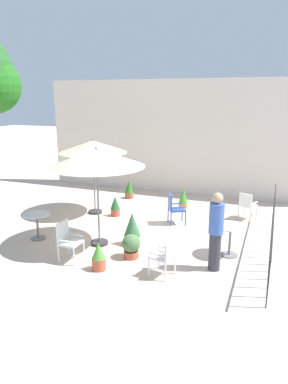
{
  "coord_description": "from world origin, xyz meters",
  "views": [
    {
      "loc": [
        3.42,
        -8.74,
        3.7
      ],
      "look_at": [
        0.0,
        0.3,
        1.08
      ],
      "focal_mm": 32.96,
      "sensor_mm": 36.0,
      "label": 1
    }
  ],
  "objects_px": {
    "patio_umbrella_0": "(93,147)",
    "patio_chair_2": "(67,239)",
    "potted_plant_0": "(115,206)",
    "cafe_table_0": "(230,235)",
    "potted_plant_1": "(183,198)",
    "potted_plant_2": "(132,227)",
    "potted_plant_4": "(99,256)",
    "patio_chair_1": "(165,255)",
    "cafe_table_1": "(37,221)",
    "standing_person": "(216,231)",
    "patio_chair_3": "(247,204)",
    "potted_plant_5": "(129,190)",
    "potted_plant_3": "(131,246)",
    "patio_chair_0": "(174,207)",
    "patio_umbrella_1": "(97,159)"
  },
  "relations": [
    {
      "from": "cafe_table_1",
      "to": "potted_plant_1",
      "type": "height_order",
      "value": "potted_plant_1"
    },
    {
      "from": "patio_chair_0",
      "to": "potted_plant_3",
      "type": "bearing_deg",
      "value": -96.66
    },
    {
      "from": "cafe_table_1",
      "to": "potted_plant_2",
      "type": "height_order",
      "value": "potted_plant_2"
    },
    {
      "from": "patio_chair_1",
      "to": "patio_chair_3",
      "type": "distance_m",
      "value": 4.5
    },
    {
      "from": "patio_umbrella_1",
      "to": "patio_chair_3",
      "type": "distance_m",
      "value": 5.04
    },
    {
      "from": "patio_chair_2",
      "to": "potted_plant_5",
      "type": "bearing_deg",
      "value": 97.58
    },
    {
      "from": "standing_person",
      "to": "patio_chair_0",
      "type": "bearing_deg",
      "value": 123.41
    },
    {
      "from": "patio_chair_3",
      "to": "potted_plant_5",
      "type": "distance_m",
      "value": 4.43
    },
    {
      "from": "potted_plant_0",
      "to": "potted_plant_3",
      "type": "bearing_deg",
      "value": -57.82
    },
    {
      "from": "patio_chair_0",
      "to": "patio_chair_3",
      "type": "distance_m",
      "value": 2.32
    },
    {
      "from": "patio_chair_2",
      "to": "standing_person",
      "type": "height_order",
      "value": "standing_person"
    },
    {
      "from": "patio_chair_2",
      "to": "potted_plant_4",
      "type": "bearing_deg",
      "value": -10.89
    },
    {
      "from": "cafe_table_1",
      "to": "standing_person",
      "type": "height_order",
      "value": "standing_person"
    },
    {
      "from": "patio_chair_1",
      "to": "potted_plant_4",
      "type": "distance_m",
      "value": 1.48
    },
    {
      "from": "cafe_table_1",
      "to": "patio_umbrella_0",
      "type": "bearing_deg",
      "value": 80.97
    },
    {
      "from": "patio_umbrella_0",
      "to": "cafe_table_0",
      "type": "distance_m",
      "value": 5.13
    },
    {
      "from": "patio_chair_2",
      "to": "potted_plant_5",
      "type": "xyz_separation_m",
      "value": [
        -0.7,
        5.29,
        -0.2
      ]
    },
    {
      "from": "patio_umbrella_0",
      "to": "potted_plant_5",
      "type": "distance_m",
      "value": 2.74
    },
    {
      "from": "cafe_table_0",
      "to": "potted_plant_2",
      "type": "xyz_separation_m",
      "value": [
        -2.43,
        -0.22,
        -0.06
      ]
    },
    {
      "from": "potted_plant_0",
      "to": "potted_plant_3",
      "type": "relative_size",
      "value": 1.12
    },
    {
      "from": "patio_chair_2",
      "to": "potted_plant_5",
      "type": "distance_m",
      "value": 5.35
    },
    {
      "from": "cafe_table_0",
      "to": "cafe_table_1",
      "type": "relative_size",
      "value": 1.07
    },
    {
      "from": "potted_plant_0",
      "to": "potted_plant_5",
      "type": "height_order",
      "value": "potted_plant_5"
    },
    {
      "from": "potted_plant_2",
      "to": "potted_plant_3",
      "type": "distance_m",
      "value": 0.8
    },
    {
      "from": "potted_plant_4",
      "to": "patio_chair_1",
      "type": "bearing_deg",
      "value": 9.8
    },
    {
      "from": "cafe_table_1",
      "to": "standing_person",
      "type": "xyz_separation_m",
      "value": [
        4.73,
        -0.08,
        0.42
      ]
    },
    {
      "from": "patio_chair_2",
      "to": "potted_plant_3",
      "type": "relative_size",
      "value": 1.62
    },
    {
      "from": "patio_chair_0",
      "to": "potted_plant_3",
      "type": "height_order",
      "value": "patio_chair_0"
    },
    {
      "from": "patio_chair_1",
      "to": "potted_plant_0",
      "type": "bearing_deg",
      "value": 129.96
    },
    {
      "from": "patio_umbrella_0",
      "to": "patio_chair_2",
      "type": "height_order",
      "value": "patio_umbrella_0"
    },
    {
      "from": "patio_chair_2",
      "to": "potted_plant_2",
      "type": "relative_size",
      "value": 1.09
    },
    {
      "from": "patio_umbrella_0",
      "to": "potted_plant_4",
      "type": "height_order",
      "value": "patio_umbrella_0"
    },
    {
      "from": "cafe_table_1",
      "to": "patio_chair_2",
      "type": "bearing_deg",
      "value": -29.11
    },
    {
      "from": "patio_umbrella_0",
      "to": "potted_plant_0",
      "type": "bearing_deg",
      "value": -2.52
    },
    {
      "from": "potted_plant_3",
      "to": "potted_plant_5",
      "type": "xyz_separation_m",
      "value": [
        -2.03,
        4.66,
        0.03
      ]
    },
    {
      "from": "cafe_table_1",
      "to": "patio_chair_0",
      "type": "height_order",
      "value": "patio_chair_0"
    },
    {
      "from": "potted_plant_3",
      "to": "cafe_table_0",
      "type": "bearing_deg",
      "value": 23.71
    },
    {
      "from": "patio_umbrella_0",
      "to": "potted_plant_3",
      "type": "bearing_deg",
      "value": -47.93
    },
    {
      "from": "patio_chair_2",
      "to": "potted_plant_1",
      "type": "height_order",
      "value": "patio_chair_2"
    },
    {
      "from": "patio_chair_3",
      "to": "potted_plant_1",
      "type": "bearing_deg",
      "value": 169.69
    },
    {
      "from": "cafe_table_0",
      "to": "patio_chair_1",
      "type": "bearing_deg",
      "value": -127.35
    },
    {
      "from": "standing_person",
      "to": "patio_chair_2",
      "type": "bearing_deg",
      "value": -167.3
    },
    {
      "from": "patio_umbrella_0",
      "to": "potted_plant_4",
      "type": "xyz_separation_m",
      "value": [
        1.96,
        -3.46,
        -1.86
      ]
    },
    {
      "from": "patio_umbrella_0",
      "to": "cafe_table_0",
      "type": "height_order",
      "value": "patio_umbrella_0"
    },
    {
      "from": "cafe_table_0",
      "to": "potted_plant_1",
      "type": "distance_m",
      "value": 3.76
    },
    {
      "from": "cafe_table_1",
      "to": "potted_plant_3",
      "type": "xyz_separation_m",
      "value": [
        2.79,
        -0.18,
        -0.19
      ]
    },
    {
      "from": "potted_plant_0",
      "to": "patio_chair_1",
      "type": "bearing_deg",
      "value": -50.04
    },
    {
      "from": "patio_umbrella_0",
      "to": "potted_plant_2",
      "type": "distance_m",
      "value": 3.33
    },
    {
      "from": "patio_chair_2",
      "to": "potted_plant_0",
      "type": "height_order",
      "value": "patio_chair_2"
    },
    {
      "from": "potted_plant_0",
      "to": "standing_person",
      "type": "xyz_separation_m",
      "value": [
        3.59,
        -2.52,
        0.58
      ]
    }
  ]
}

